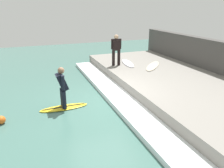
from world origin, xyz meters
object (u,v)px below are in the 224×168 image
surfer_riding (62,85)px  surfboard_waiting_near (128,63)px  surfer_waiting_near (116,48)px  surfboard_spare (153,66)px  marker_buoy (1,120)px  surfboard_riding (64,107)px

surfer_riding → surfboard_waiting_near: (3.98, 3.13, -0.30)m
surfer_waiting_near → surfboard_spare: size_ratio=0.85×
surfboard_spare → surfer_waiting_near: bearing=153.7°
surfer_riding → surfboard_waiting_near: surfer_riding is taller
surfboard_waiting_near → marker_buoy: size_ratio=7.29×
marker_buoy → surfer_riding: bearing=11.2°
surfboard_spare → marker_buoy: size_ratio=7.17×
surfer_riding → surfer_waiting_near: 4.45m
surfboard_riding → surfboard_waiting_near: bearing=38.2°
surfer_waiting_near → surfboard_waiting_near: bearing=10.7°
surfboard_riding → surfer_riding: 0.85m
surfboard_waiting_near → marker_buoy: 6.97m
surfboard_spare → surfer_riding: bearing=-156.6°
surfer_riding → marker_buoy: surfer_riding is taller
surfer_riding → surfboard_spare: bearing=23.4°
marker_buoy → surfboard_spare: bearing=20.1°
surfboard_riding → surfboard_waiting_near: 5.09m
marker_buoy → surfboard_waiting_near: bearing=30.5°
surfer_riding → surfboard_spare: surfer_riding is taller
surfer_waiting_near → surfboard_spare: 2.10m
surfboard_waiting_near → surfboard_spare: size_ratio=1.02×
surfboard_waiting_near → surfboard_spare: (0.98, -0.99, 0.00)m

